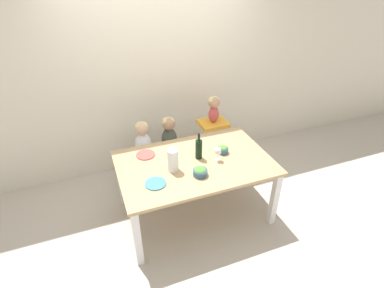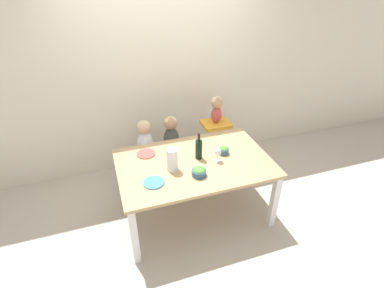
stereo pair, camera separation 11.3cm
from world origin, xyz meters
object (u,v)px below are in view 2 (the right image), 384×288
object	(u,v)px
chair_far_center	(172,153)
salad_bowl_large	(199,172)
wine_glass_near	(218,152)
chair_right_highchair	(215,133)
paper_towel_roll	(172,160)
person_child_center	(171,132)
dinner_plate_front_left	(154,182)
person_child_left	(145,137)
chair_far_left	(147,158)
person_baby_right	(217,107)
dinner_plate_back_left	(146,154)
salad_bowl_small	(224,150)
wine_bottle	(199,149)

from	to	relation	value
chair_far_center	salad_bowl_large	world-z (taller)	salad_bowl_large
wine_glass_near	chair_right_highchair	bearing A→B (deg)	68.67
chair_far_center	paper_towel_roll	size ratio (longest dim) A/B	1.79
person_child_center	dinner_plate_front_left	xyz separation A→B (m)	(-0.44, -0.99, 0.05)
chair_right_highchair	person_child_left	distance (m)	0.98
chair_far_left	person_child_center	size ratio (longest dim) A/B	0.94
chair_far_left	wine_glass_near	size ratio (longest dim) A/B	2.69
person_baby_right	chair_far_left	bearing A→B (deg)	-179.88
chair_right_highchair	paper_towel_roll	bearing A→B (deg)	-135.12
person_baby_right	dinner_plate_front_left	bearing A→B (deg)	-137.19
person_baby_right	salad_bowl_large	world-z (taller)	person_baby_right
dinner_plate_front_left	dinner_plate_back_left	distance (m)	0.53
chair_far_left	chair_right_highchair	bearing A→B (deg)	-0.00
chair_far_center	salad_bowl_large	bearing A→B (deg)	-88.71
salad_bowl_large	dinner_plate_back_left	size ratio (longest dim) A/B	0.71
chair_far_center	paper_towel_roll	distance (m)	0.99
chair_far_left	dinner_plate_back_left	bearing A→B (deg)	-98.17
dinner_plate_front_left	wine_glass_near	bearing A→B (deg)	11.43
paper_towel_roll	salad_bowl_small	world-z (taller)	paper_towel_roll
person_baby_right	dinner_plate_back_left	size ratio (longest dim) A/B	1.71
person_child_center	wine_glass_near	xyz separation A→B (m)	(0.30, -0.84, 0.16)
wine_glass_near	wine_bottle	bearing A→B (deg)	145.42
chair_far_left	dinner_plate_front_left	xyz separation A→B (m)	(-0.09, -0.99, 0.37)
person_child_left	salad_bowl_small	world-z (taller)	person_child_left
person_child_center	person_baby_right	bearing A→B (deg)	0.05
wine_bottle	wine_glass_near	distance (m)	0.21
dinner_plate_front_left	chair_far_left	bearing A→B (deg)	84.63
person_child_left	paper_towel_roll	xyz separation A→B (m)	(0.14, -0.83, 0.16)
chair_right_highchair	salad_bowl_large	world-z (taller)	salad_bowl_large
chair_far_left	wine_bottle	size ratio (longest dim) A/B	1.45
chair_far_left	chair_far_center	bearing A→B (deg)	0.00
chair_right_highchair	salad_bowl_small	distance (m)	0.78
salad_bowl_small	chair_far_left	bearing A→B (deg)	136.95
wine_glass_near	person_baby_right	bearing A→B (deg)	68.72
chair_far_left	person_child_center	xyz separation A→B (m)	(0.35, 0.00, 0.33)
chair_far_left	dinner_plate_front_left	bearing A→B (deg)	-95.37
chair_far_center	salad_bowl_large	size ratio (longest dim) A/B	2.96
person_child_center	wine_glass_near	world-z (taller)	person_child_center
chair_far_center	chair_right_highchair	bearing A→B (deg)	-0.00
wine_bottle	paper_towel_roll	world-z (taller)	wine_bottle
person_child_center	dinner_plate_front_left	world-z (taller)	person_child_center
dinner_plate_back_left	wine_bottle	bearing A→B (deg)	-25.66
chair_far_center	person_child_left	bearing A→B (deg)	179.74
chair_far_left	salad_bowl_large	distance (m)	1.15
chair_far_center	person_child_left	xyz separation A→B (m)	(-0.35, 0.00, 0.33)
chair_right_highchair	wine_glass_near	distance (m)	0.94
chair_right_highchair	person_baby_right	xyz separation A→B (m)	(0.00, 0.00, 0.39)
paper_towel_roll	salad_bowl_small	distance (m)	0.64
person_child_center	paper_towel_roll	world-z (taller)	paper_towel_roll
chair_right_highchair	person_child_left	bearing A→B (deg)	179.91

